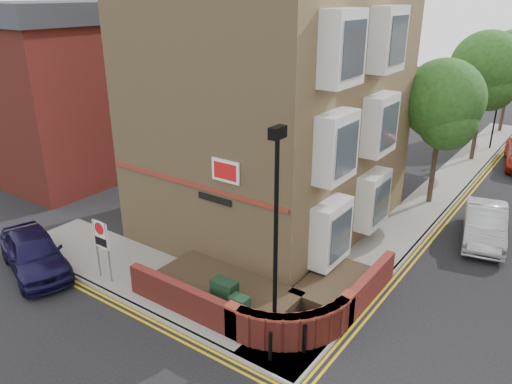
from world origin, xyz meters
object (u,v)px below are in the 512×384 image
object	(u,v)px
utility_cabinet_large	(225,298)
silver_car_near	(485,224)
zone_sign	(101,240)
navy_hatchback	(34,253)
lamppost	(276,239)

from	to	relation	value
utility_cabinet_large	silver_car_near	bearing A→B (deg)	62.50
zone_sign	navy_hatchback	size ratio (longest dim) A/B	0.50
utility_cabinet_large	zone_sign	xyz separation A→B (m)	(-4.70, -0.80, 0.92)
lamppost	silver_car_near	bearing A→B (deg)	71.70
lamppost	utility_cabinet_large	world-z (taller)	lamppost
silver_car_near	lamppost	bearing A→B (deg)	-120.82
lamppost	utility_cabinet_large	bearing A→B (deg)	176.99
lamppost	silver_car_near	xyz separation A→B (m)	(3.40, 10.28, -2.63)
utility_cabinet_large	silver_car_near	distance (m)	11.48
navy_hatchback	silver_car_near	xyz separation A→B (m)	(12.64, 11.98, -0.03)
zone_sign	navy_hatchback	xyz separation A→B (m)	(-2.64, -1.00, -0.90)
utility_cabinet_large	lamppost	bearing A→B (deg)	-3.01
zone_sign	utility_cabinet_large	bearing A→B (deg)	9.69
navy_hatchback	silver_car_near	bearing A→B (deg)	-28.01
silver_car_near	navy_hatchback	bearing A→B (deg)	-149.05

